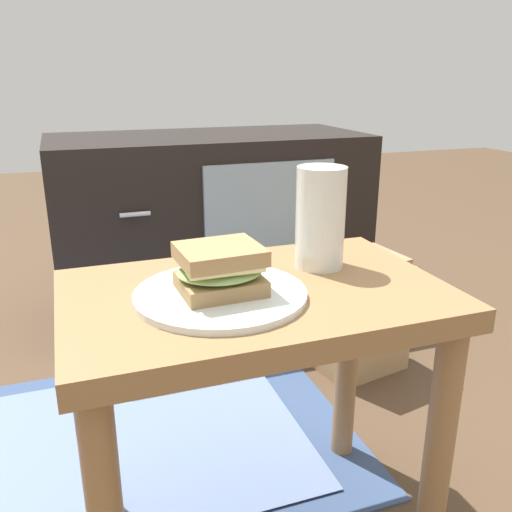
{
  "coord_description": "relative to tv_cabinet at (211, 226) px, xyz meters",
  "views": [
    {
      "loc": [
        -0.25,
        -0.7,
        0.76
      ],
      "look_at": [
        0.0,
        0.0,
        0.51
      ],
      "focal_mm": 38.27,
      "sensor_mm": 36.0,
      "label": 1
    }
  ],
  "objects": [
    {
      "name": "side_table",
      "position": [
        -0.18,
        -0.95,
        0.08
      ],
      "size": [
        0.56,
        0.36,
        0.46
      ],
      "color": "olive",
      "rests_on": "ground"
    },
    {
      "name": "tv_cabinet",
      "position": [
        0.0,
        0.0,
        0.0
      ],
      "size": [
        0.96,
        0.46,
        0.58
      ],
      "color": "black",
      "rests_on": "ground"
    },
    {
      "name": "area_rug",
      "position": [
        -0.49,
        -0.64,
        -0.29
      ],
      "size": [
        1.22,
        0.68,
        0.01
      ],
      "color": "#384C72",
      "rests_on": "ground"
    },
    {
      "name": "plate",
      "position": [
        -0.24,
        -0.96,
        0.17
      ],
      "size": [
        0.24,
        0.24,
        0.01
      ],
      "primitive_type": "cylinder",
      "color": "silver",
      "rests_on": "side_table"
    },
    {
      "name": "sandwich_front",
      "position": [
        -0.24,
        -0.96,
        0.21
      ],
      "size": [
        0.13,
        0.11,
        0.07
      ],
      "color": "#9E7A4C",
      "rests_on": "plate"
    },
    {
      "name": "beer_glass",
      "position": [
        -0.05,
        -0.89,
        0.25
      ],
      "size": [
        0.08,
        0.08,
        0.16
      ],
      "color": "silver",
      "rests_on": "side_table"
    },
    {
      "name": "paper_bag",
      "position": [
        0.27,
        -0.5,
        -0.14
      ],
      "size": [
        0.25,
        0.21,
        0.32
      ],
      "color": "tan",
      "rests_on": "ground"
    }
  ]
}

